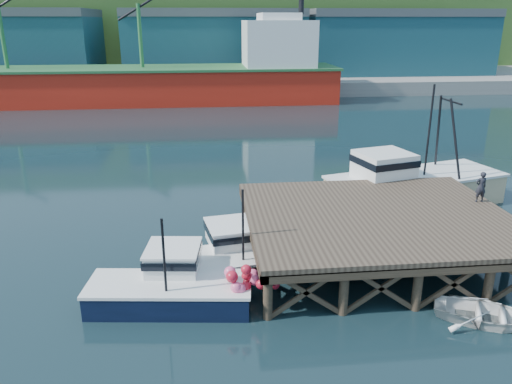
{
  "coord_description": "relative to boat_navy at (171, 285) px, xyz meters",
  "views": [
    {
      "loc": [
        -2.34,
        -20.56,
        10.49
      ],
      "look_at": [
        0.09,
        2.0,
        2.67
      ],
      "focal_mm": 35.0,
      "sensor_mm": 36.0,
      "label": 1
    }
  ],
  "objects": [
    {
      "name": "ground",
      "position": [
        3.8,
        3.19,
        -0.79
      ],
      "size": [
        300.0,
        300.0,
        0.0
      ],
      "primitive_type": "plane",
      "color": "black",
      "rests_on": "ground"
    },
    {
      "name": "wharf",
      "position": [
        9.3,
        3.0,
        1.15
      ],
      "size": [
        12.0,
        10.0,
        2.62
      ],
      "color": "brown",
      "rests_on": "ground"
    },
    {
      "name": "far_quay",
      "position": [
        3.8,
        73.19,
        0.21
      ],
      "size": [
        160.0,
        40.0,
        2.0
      ],
      "primitive_type": "cube",
      "color": "gray",
      "rests_on": "ground"
    },
    {
      "name": "warehouse_mid",
      "position": [
        3.8,
        68.19,
        5.71
      ],
      "size": [
        28.0,
        16.0,
        9.0
      ],
      "primitive_type": "cube",
      "color": "#194353",
      "rests_on": "far_quay"
    },
    {
      "name": "warehouse_right",
      "position": [
        33.8,
        68.19,
        5.71
      ],
      "size": [
        30.0,
        16.0,
        9.0
      ],
      "primitive_type": "cube",
      "color": "#194353",
      "rests_on": "far_quay"
    },
    {
      "name": "cargo_ship",
      "position": [
        -4.66,
        51.19,
        2.53
      ],
      "size": [
        55.5,
        10.0,
        13.75
      ],
      "color": "red",
      "rests_on": "ground"
    },
    {
      "name": "hillside",
      "position": [
        3.8,
        103.19,
        10.21
      ],
      "size": [
        220.0,
        50.0,
        22.0
      ],
      "primitive_type": "cube",
      "color": "#2D511E",
      "rests_on": "ground"
    },
    {
      "name": "boat_navy",
      "position": [
        0.0,
        0.0,
        0.0
      ],
      "size": [
        6.47,
        3.75,
        3.91
      ],
      "rotation": [
        0.0,
        0.0,
        -0.11
      ],
      "color": "black",
      "rests_on": "ground"
    },
    {
      "name": "boat_black",
      "position": [
        2.79,
        2.35,
        -0.03
      ],
      "size": [
        6.95,
        5.77,
        4.1
      ],
      "rotation": [
        0.0,
        0.0,
        0.17
      ],
      "color": "black",
      "rests_on": "ground"
    },
    {
      "name": "trawler",
      "position": [
        13.71,
        9.69,
        0.68
      ],
      "size": [
        11.24,
        6.38,
        7.11
      ],
      "rotation": [
        0.0,
        0.0,
        0.26
      ],
      "color": "beige",
      "rests_on": "ground"
    },
    {
      "name": "dinghy",
      "position": [
        11.49,
        -2.61,
        -0.41
      ],
      "size": [
        4.38,
        3.92,
        0.75
      ],
      "primitive_type": "imported",
      "rotation": [
        0.0,
        0.0,
        1.11
      ],
      "color": "white",
      "rests_on": "ground"
    },
    {
      "name": "dockworker",
      "position": [
        14.7,
        4.15,
        2.1
      ],
      "size": [
        0.56,
        0.37,
        1.52
      ],
      "primitive_type": "imported",
      "rotation": [
        0.0,
        0.0,
        3.15
      ],
      "color": "black",
      "rests_on": "wharf"
    }
  ]
}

